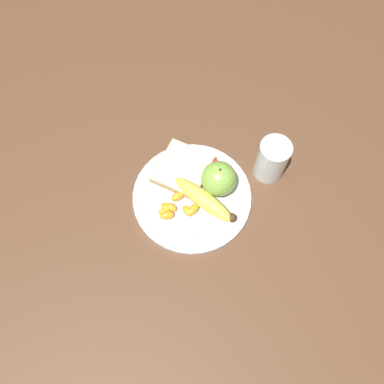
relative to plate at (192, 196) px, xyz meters
The scene contains 15 objects.
ground_plane 0.01m from the plate, ahead, with size 3.00×3.00×0.00m, color brown.
plate is the anchor object (origin of this frame).
juice_glass 0.20m from the plate, 146.44° to the left, with size 0.07×0.07×0.11m.
apple 0.08m from the plate, 146.48° to the left, with size 0.08×0.08×0.09m.
banana 0.04m from the plate, 93.76° to the left, with size 0.05×0.17×0.04m.
bread_slice 0.07m from the plate, 126.50° to the right, with size 0.14×0.14×0.02m.
fork 0.02m from the plate, 45.49° to the left, with size 0.14×0.11×0.00m.
jam_packet 0.09m from the plate, behind, with size 0.04×0.03×0.02m.
orange_segment_0 0.04m from the plate, 44.73° to the right, with size 0.04×0.03×0.02m.
orange_segment_1 0.04m from the plate, 38.67° to the left, with size 0.04×0.02×0.02m.
orange_segment_2 0.08m from the plate, 11.67° to the right, with size 0.04×0.04×0.02m.
orange_segment_3 0.05m from the plate, 21.38° to the left, with size 0.03×0.03×0.02m.
orange_segment_4 0.06m from the plate, 20.78° to the right, with size 0.02×0.03×0.02m.
orange_segment_5 0.08m from the plate, 21.97° to the right, with size 0.03×0.03×0.01m.
orange_segment_6 0.07m from the plate, 27.06° to the right, with size 0.02×0.03×0.01m.
Camera 1 is at (0.29, 0.20, 0.82)m, focal length 35.00 mm.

